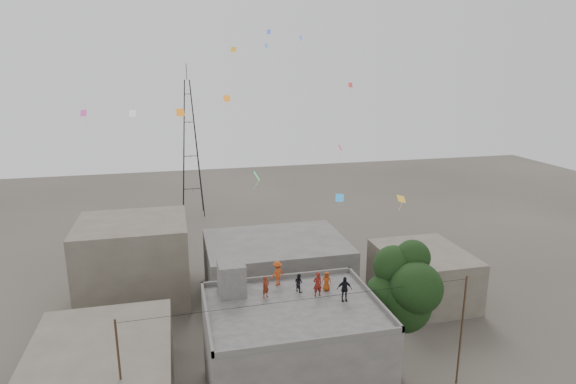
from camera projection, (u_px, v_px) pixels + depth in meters
name	position (u px, v px, depth m)	size (l,w,h in m)	color
main_building	(293.00, 354.00, 28.45)	(10.00, 8.00, 6.10)	#55524F
parapet	(293.00, 305.00, 27.65)	(10.00, 8.00, 0.30)	#55524F
stair_head_box	(232.00, 278.00, 29.16)	(1.60, 1.80, 2.00)	#55524F
neighbor_west	(102.00, 376.00, 28.11)	(8.00, 10.00, 4.00)	#5C5449
neighbor_north	(276.00, 267.00, 42.22)	(12.00, 9.00, 5.00)	#55524F
neighbor_northwest	(134.00, 260.00, 41.14)	(9.00, 8.00, 7.00)	#5C5449
neighbor_east	(423.00, 275.00, 41.25)	(7.00, 8.00, 4.40)	#5C5449
tree	(405.00, 289.00, 29.92)	(4.90, 4.60, 9.10)	black
utility_line	(307.00, 353.00, 27.20)	(20.12, 0.62, 7.40)	black
transmission_tower	(190.00, 149.00, 63.69)	(2.97, 2.97, 20.01)	black
person_red_adult	(317.00, 284.00, 28.92)	(0.56, 0.37, 1.53)	maroon
person_orange_child	(327.00, 281.00, 29.66)	(0.60, 0.39, 1.23)	#A34012
person_dark_child	(299.00, 283.00, 29.53)	(0.57, 0.44, 1.17)	black
person_dark_adult	(344.00, 289.00, 28.30)	(0.89, 0.37, 1.51)	black
person_orange_adult	(277.00, 273.00, 30.39)	(1.02, 0.59, 1.58)	#BD4315
person_red_child	(266.00, 287.00, 28.74)	(0.49, 0.32, 1.34)	maroon
kites	(271.00, 113.00, 31.69)	(18.32, 19.16, 12.14)	orange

